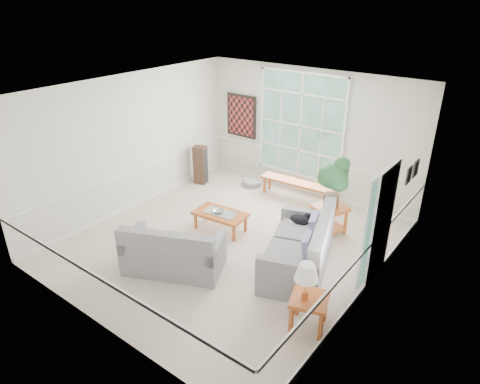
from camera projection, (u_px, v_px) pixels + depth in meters
name	position (u px, v px, depth m)	size (l,w,h in m)	color
floor	(230.00, 242.00, 8.52)	(5.50, 6.00, 0.01)	beige
ceiling	(228.00, 91.00, 7.24)	(5.50, 6.00, 0.02)	white
wall_back	(309.00, 133.00, 10.04)	(5.50, 0.02, 3.00)	silver
wall_front	(90.00, 241.00, 5.72)	(5.50, 0.02, 3.00)	silver
wall_left	(131.00, 143.00, 9.38)	(0.02, 6.00, 3.00)	silver
wall_right	(373.00, 215.00, 6.38)	(0.02, 6.00, 3.00)	silver
window_back	(301.00, 126.00, 10.05)	(2.30, 0.08, 2.40)	white
entry_door	(381.00, 225.00, 7.02)	(0.08, 0.90, 2.10)	white
door_sidelight	(367.00, 235.00, 6.53)	(0.08, 0.26, 1.90)	white
wall_art	(241.00, 116.00, 11.03)	(0.90, 0.06, 1.10)	#5A1D1D
wall_frame_near	(409.00, 175.00, 7.64)	(0.04, 0.26, 0.32)	black
wall_frame_far	(415.00, 168.00, 7.92)	(0.04, 0.26, 0.32)	black
loveseat_right	(298.00, 244.00, 7.48)	(1.01, 1.94, 1.05)	gray
loveseat_front	(174.00, 246.00, 7.52)	(1.71, 0.88, 0.92)	gray
coffee_table	(220.00, 221.00, 8.86)	(1.08, 0.59, 0.40)	#A54D20
pewter_bowl	(219.00, 211.00, 8.77)	(0.27, 0.27, 0.07)	#A0A0A5
window_bench	(298.00, 191.00, 10.17)	(1.89, 0.37, 0.44)	#A54D20
end_table	(329.00, 219.00, 8.74)	(0.59, 0.59, 0.59)	#A54D20
houseplant	(333.00, 182.00, 8.39)	(0.62, 0.62, 1.07)	#24522E
side_table	(309.00, 312.00, 6.25)	(0.53, 0.53, 0.54)	#A54D20
table_lamp	(306.00, 282.00, 5.99)	(0.35, 0.35, 0.60)	white
pet_bed	(252.00, 183.00, 10.96)	(0.50, 0.50, 0.15)	gray
floor_speaker	(200.00, 165.00, 10.93)	(0.31, 0.24, 0.99)	#43291C
cat	(300.00, 219.00, 8.05)	(0.39, 0.28, 0.18)	black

